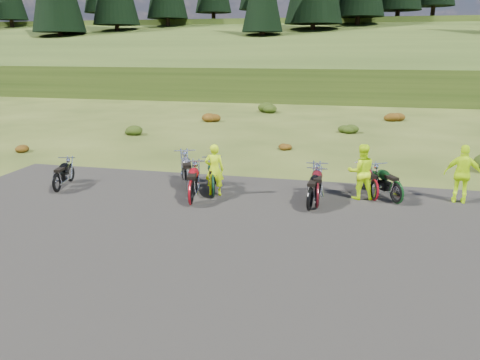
% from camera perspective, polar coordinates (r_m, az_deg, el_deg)
% --- Properties ---
extents(ground, '(300.00, 300.00, 0.00)m').
position_cam_1_polar(ground, '(13.43, 1.56, -4.41)').
color(ground, '#2F3D14').
rests_on(ground, ground).
extents(gravel_pad, '(20.00, 12.00, 0.04)m').
position_cam_1_polar(gravel_pad, '(11.62, -0.44, -7.74)').
color(gravel_pad, black).
rests_on(gravel_pad, ground).
extents(hill_slope, '(300.00, 45.97, 9.37)m').
position_cam_1_polar(hill_slope, '(62.58, 10.94, 11.31)').
color(hill_slope, '#2D4115').
rests_on(hill_slope, ground).
extents(hill_plateau, '(300.00, 90.00, 9.17)m').
position_cam_1_polar(hill_plateau, '(122.47, 12.20, 13.33)').
color(hill_plateau, '#2D4115').
rests_on(hill_plateau, ground).
extents(shrub_0, '(0.77, 0.77, 0.45)m').
position_cam_1_polar(shrub_0, '(23.80, -24.83, 3.67)').
color(shrub_0, '#5E290B').
rests_on(shrub_0, ground).
extents(shrub_1, '(1.03, 1.03, 0.61)m').
position_cam_1_polar(shrub_1, '(26.70, -12.96, 6.08)').
color(shrub_1, '#1D300C').
rests_on(shrub_1, ground).
extents(shrub_2, '(1.30, 1.30, 0.77)m').
position_cam_1_polar(shrub_2, '(30.53, -3.66, 7.78)').
color(shrub_2, '#5E290B').
rests_on(shrub_2, ground).
extents(shrub_3, '(1.56, 1.56, 0.92)m').
position_cam_1_polar(shrub_3, '(34.99, 3.46, 8.95)').
color(shrub_3, '#1D300C').
rests_on(shrub_3, ground).
extents(shrub_4, '(0.77, 0.77, 0.45)m').
position_cam_1_polar(shrub_4, '(22.19, 5.31, 4.28)').
color(shrub_4, '#5E290B').
rests_on(shrub_4, ground).
extents(shrub_5, '(1.03, 1.03, 0.61)m').
position_cam_1_polar(shrub_5, '(27.20, 12.97, 6.26)').
color(shrub_5, '#1D300C').
rests_on(shrub_5, ground).
extents(shrub_6, '(1.30, 1.30, 0.77)m').
position_cam_1_polar(shrub_6, '(32.57, 18.21, 7.54)').
color(shrub_6, '#5E290B').
rests_on(shrub_6, ground).
extents(motorcycle_0, '(0.99, 1.94, 0.97)m').
position_cam_1_polar(motorcycle_0, '(16.66, -21.32, -1.48)').
color(motorcycle_0, black).
rests_on(motorcycle_0, ground).
extents(motorcycle_1, '(1.14, 2.25, 1.13)m').
position_cam_1_polar(motorcycle_1, '(14.36, -5.98, -3.14)').
color(motorcycle_1, maroon).
rests_on(motorcycle_1, ground).
extents(motorcycle_2, '(1.28, 2.19, 1.09)m').
position_cam_1_polar(motorcycle_2, '(15.07, -3.27, -2.16)').
color(motorcycle_2, black).
rests_on(motorcycle_2, ground).
extents(motorcycle_3, '(1.62, 2.41, 1.20)m').
position_cam_1_polar(motorcycle_3, '(15.52, -6.29, -1.69)').
color(motorcycle_3, '#B8B7BC').
rests_on(motorcycle_3, ground).
extents(motorcycle_4, '(0.92, 2.20, 1.12)m').
position_cam_1_polar(motorcycle_4, '(14.23, 9.32, -3.45)').
color(motorcycle_4, '#490C12').
rests_on(motorcycle_4, ground).
extents(motorcycle_5, '(0.86, 2.06, 1.05)m').
position_cam_1_polar(motorcycle_5, '(13.94, 8.43, -3.82)').
color(motorcycle_5, black).
rests_on(motorcycle_5, ground).
extents(motorcycle_6, '(1.21, 2.04, 1.01)m').
position_cam_1_polar(motorcycle_6, '(15.28, 15.94, -2.51)').
color(motorcycle_6, maroon).
rests_on(motorcycle_6, ground).
extents(motorcycle_7, '(1.54, 2.06, 1.04)m').
position_cam_1_polar(motorcycle_7, '(15.18, 18.44, -2.83)').
color(motorcycle_7, '#0E3313').
rests_on(motorcycle_7, ground).
extents(person_middle, '(0.67, 0.50, 1.68)m').
position_cam_1_polar(person_middle, '(15.03, -3.14, 1.14)').
color(person_middle, '#B3DF0B').
rests_on(person_middle, ground).
extents(person_right_a, '(0.98, 0.84, 1.76)m').
position_cam_1_polar(person_right_a, '(15.12, 14.54, 0.88)').
color(person_right_a, '#B3DF0B').
rests_on(person_right_a, ground).
extents(person_right_b, '(1.12, 0.59, 1.81)m').
position_cam_1_polar(person_right_b, '(15.78, 25.51, 0.55)').
color(person_right_b, '#B3DF0B').
rests_on(person_right_b, ground).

